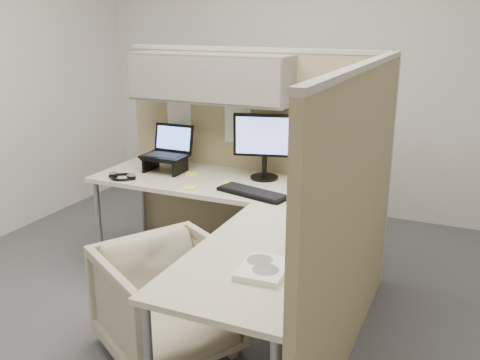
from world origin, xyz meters
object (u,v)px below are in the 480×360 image
at_px(desk, 235,211).
at_px(office_chair, 168,296).
at_px(monitor_left, 265,141).
at_px(keyboard, 253,193).

relative_size(desk, office_chair, 2.86).
relative_size(office_chair, monitor_left, 1.50).
xyz_separation_m(office_chair, keyboard, (0.18, 0.78, 0.39)).
distance_m(desk, keyboard, 0.23).
bearing_deg(monitor_left, keyboard, -94.36).
distance_m(monitor_left, keyboard, 0.45).
bearing_deg(office_chair, keyboard, 18.17).
height_order(monitor_left, keyboard, monitor_left).
xyz_separation_m(desk, keyboard, (0.03, 0.22, 0.05)).
relative_size(desk, monitor_left, 4.29).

